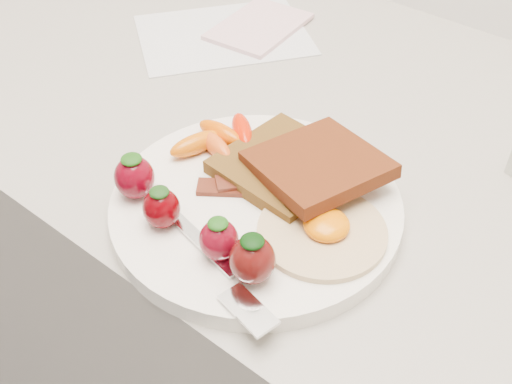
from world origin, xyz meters
The scene contains 11 objects.
counter centered at (0.00, 1.70, 0.45)m, with size 2.00×0.60×0.90m, color gray.
plate centered at (0.01, 1.53, 0.91)m, with size 0.27×0.27×0.02m, color white.
toast_lower centered at (0.00, 1.58, 0.93)m, with size 0.11×0.11×0.01m, color #41280D.
toast_upper centered at (0.04, 1.59, 0.94)m, with size 0.11×0.11×0.01m, color black.
fried_egg centered at (0.08, 1.54, 0.92)m, with size 0.15×0.15×0.02m.
bacon_strips centered at (0.00, 1.54, 0.92)m, with size 0.10×0.09×0.01m.
baby_carrots centered at (-0.07, 1.57, 0.93)m, with size 0.07×0.10×0.02m.
strawberries centered at (-0.01, 1.46, 0.94)m, with size 0.18×0.05×0.05m.
fork centered at (0.04, 1.45, 0.92)m, with size 0.18×0.07×0.00m.
paper_sheet centered at (-0.24, 1.77, 0.90)m, with size 0.17×0.22×0.00m, color silver.
notepad centered at (-0.22, 1.81, 0.91)m, with size 0.09×0.14×0.01m, color beige.
Camera 1 is at (0.28, 1.20, 1.32)m, focal length 45.00 mm.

